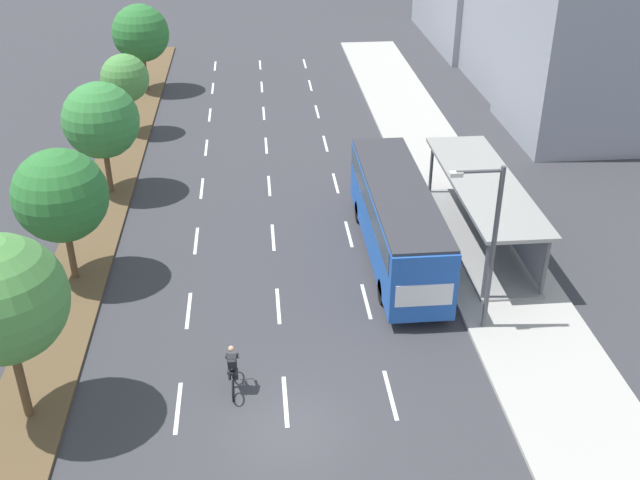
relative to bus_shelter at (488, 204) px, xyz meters
The scene contains 16 objects.
ground_plane 14.87m from the bus_shelter, 130.22° to the right, with size 140.00×140.00×0.00m, color #38383D.
median_strip 19.93m from the bus_shelter, 153.90° to the left, with size 2.60×52.00×0.12m, color brown.
sidewalk_right 8.92m from the bus_shelter, 91.82° to the left, with size 4.50×52.00×0.15m, color #ADAAA3.
lane_divider_left 14.83m from the bus_shelter, 152.35° to the left, with size 0.14×47.18×0.01m.
lane_divider_center 11.87m from the bus_shelter, 144.39° to the left, with size 0.14×47.18×0.01m.
lane_divider_right 9.29m from the bus_shelter, 131.45° to the left, with size 0.14×47.18×0.01m.
bus_shelter is the anchor object (origin of this frame).
bus 4.39m from the bus_shelter, 167.24° to the right, with size 2.54×11.29×3.37m.
cyclist 14.53m from the bus_shelter, 140.73° to the right, with size 0.46×1.82×1.71m.
median_tree_nearest 20.49m from the bus_shelter, 150.69° to the right, with size 3.92×3.92×6.37m.
median_tree_second 18.03m from the bus_shelter, behind, with size 3.74×3.74×5.63m.
median_tree_third 18.96m from the bus_shelter, 159.17° to the left, with size 3.75×3.75×5.67m.
median_tree_fourth 23.21m from the bus_shelter, 139.55° to the left, with size 2.83×2.83×4.78m.
median_tree_fifth 29.33m from the bus_shelter, 127.02° to the left, with size 3.86×3.86×5.88m.
streetlight 7.21m from the bus_shelter, 107.74° to the right, with size 1.91×0.24×6.50m.
building_near_right 17.08m from the bus_shelter, 50.74° to the left, with size 10.30×8.61×12.03m, color #8E939E.
Camera 1 is at (-0.58, -17.66, 16.71)m, focal length 42.16 mm.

